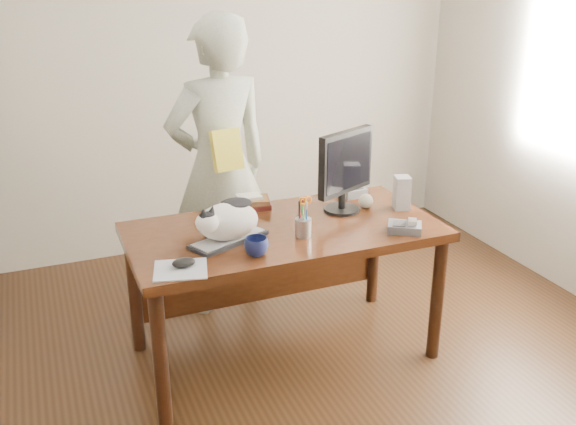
% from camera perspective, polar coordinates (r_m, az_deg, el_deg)
% --- Properties ---
extents(room, '(4.50, 4.50, 4.50)m').
position_cam_1_polar(room, '(2.59, 4.63, 6.27)').
color(room, black).
rests_on(room, ground).
extents(desk, '(1.60, 0.80, 0.75)m').
position_cam_1_polar(desk, '(3.43, -0.81, -3.15)').
color(desk, black).
rests_on(desk, ground).
extents(keyboard, '(0.43, 0.30, 0.02)m').
position_cam_1_polar(keyboard, '(3.14, -5.30, -2.39)').
color(keyboard, black).
rests_on(keyboard, desk).
extents(cat, '(0.37, 0.30, 0.22)m').
position_cam_1_polar(cat, '(3.09, -5.51, -0.68)').
color(cat, white).
rests_on(cat, keyboard).
extents(monitor, '(0.38, 0.26, 0.45)m').
position_cam_1_polar(monitor, '(3.44, 5.12, 4.05)').
color(monitor, black).
rests_on(monitor, desk).
extents(pen_cup, '(0.09, 0.09, 0.21)m').
position_cam_1_polar(pen_cup, '(3.18, 1.37, -1.13)').
color(pen_cup, '#96969B').
rests_on(pen_cup, desk).
extents(mousepad, '(0.28, 0.26, 0.01)m').
position_cam_1_polar(mousepad, '(2.89, -9.53, -5.02)').
color(mousepad, '#ABAFB7').
rests_on(mousepad, desk).
extents(mouse, '(0.12, 0.09, 0.04)m').
position_cam_1_polar(mouse, '(2.90, -9.26, -4.42)').
color(mouse, black).
rests_on(mouse, mousepad).
extents(coffee_mug, '(0.16, 0.16, 0.09)m').
position_cam_1_polar(coffee_mug, '(2.97, -2.83, -3.04)').
color(coffee_mug, '#0E1338').
rests_on(coffee_mug, desk).
extents(phone, '(0.20, 0.19, 0.08)m').
position_cam_1_polar(phone, '(3.30, 10.39, -1.24)').
color(phone, '#5A595E').
rests_on(phone, desk).
extents(speaker, '(0.11, 0.11, 0.18)m').
position_cam_1_polar(speaker, '(3.58, 10.08, 1.75)').
color(speaker, '#9C9B9E').
rests_on(speaker, desk).
extents(baseball, '(0.08, 0.08, 0.08)m').
position_cam_1_polar(baseball, '(3.58, 6.94, 1.03)').
color(baseball, beige).
rests_on(baseball, desk).
extents(book_stack, '(0.22, 0.17, 0.08)m').
position_cam_1_polar(book_stack, '(3.56, -3.28, 0.89)').
color(book_stack, '#431412').
rests_on(book_stack, desk).
extents(calculator, '(0.14, 0.18, 0.06)m').
position_cam_1_polar(calculator, '(3.79, 5.58, 2.00)').
color(calculator, '#5A595E').
rests_on(calculator, desk).
extents(person, '(0.71, 0.53, 1.78)m').
position_cam_1_polar(person, '(3.80, -6.13, 3.89)').
color(person, beige).
rests_on(person, ground).
extents(held_book, '(0.18, 0.13, 0.23)m').
position_cam_1_polar(held_book, '(3.60, -5.45, 5.55)').
color(held_book, gold).
rests_on(held_book, person).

